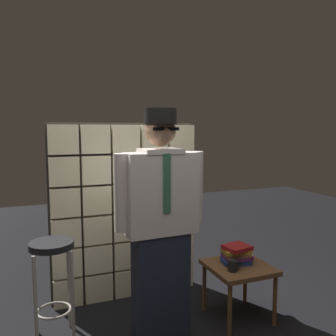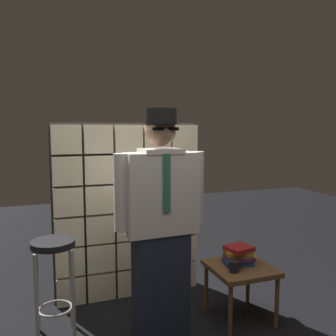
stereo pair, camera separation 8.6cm
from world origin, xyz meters
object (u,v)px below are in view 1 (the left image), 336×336
Objects in this scene: bar_stool at (52,267)px; book_stack at (236,254)px; coffee_mug at (233,265)px; standing_person at (161,223)px; side_table at (239,272)px.

bar_stool is 1.54m from book_stack.
coffee_mug is (1.41, -0.35, -0.06)m from bar_stool.
standing_person reaches higher than book_stack.
standing_person is 3.48× the size of side_table.
bar_stool is 1.45m from coffee_mug.
side_table is 4.13× the size of coffee_mug.
side_table is at bearing -9.57° from bar_stool.
bar_stool is (-0.78, 0.32, -0.35)m from standing_person.
coffee_mug is (-0.12, -0.13, -0.04)m from book_stack.
book_stack is (-0.00, 0.04, 0.15)m from side_table.
book_stack is 2.11× the size of coffee_mug.
coffee_mug is at bearing -131.58° from book_stack.
standing_person reaches higher than coffee_mug.
standing_person is 0.91m from bar_stool.
standing_person is at bearing -21.95° from bar_stool.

